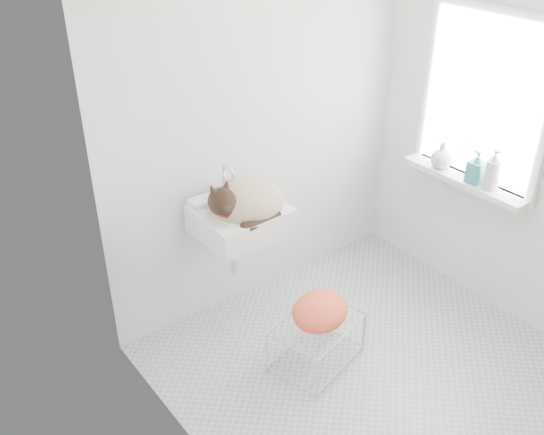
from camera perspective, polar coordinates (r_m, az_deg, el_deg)
floor at (r=3.79m, az=8.47°, el=-13.24°), size 2.20×2.00×0.02m
back_wall at (r=3.75m, az=-0.97°, el=9.41°), size 2.20×0.02×2.50m
right_wall at (r=3.90m, az=21.57°, el=8.08°), size 0.02×2.00×2.50m
left_wall at (r=2.47m, az=-7.75°, el=-2.97°), size 0.02×2.00×2.50m
window_glass at (r=3.95m, az=19.31°, el=10.35°), size 0.01×0.80×1.00m
window_frame at (r=3.94m, az=19.19°, el=10.32°), size 0.04×0.90×1.10m
windowsill at (r=4.09m, az=17.48°, el=3.35°), size 0.16×0.88×0.04m
sink at (r=3.55m, az=-2.99°, el=0.90°), size 0.50×0.44×0.20m
faucet at (r=3.61m, az=-4.68°, el=3.95°), size 0.18×0.13×0.18m
cat at (r=3.52m, az=-2.69°, el=1.42°), size 0.52×0.46×0.30m
wire_rack at (r=3.67m, az=4.17°, el=-11.51°), size 0.57×0.47×0.30m
towel at (r=3.55m, az=4.47°, el=-9.28°), size 0.44×0.39×0.15m
bottle_a at (r=3.98m, az=19.58°, el=2.54°), size 0.09×0.09×0.22m
bottle_b at (r=4.03m, az=18.31°, el=3.14°), size 0.10×0.10×0.21m
bottle_c at (r=4.17m, az=15.40°, el=4.52°), size 0.17×0.17×0.18m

